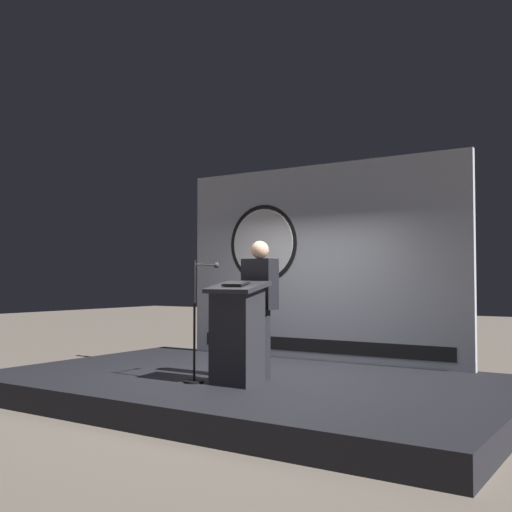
% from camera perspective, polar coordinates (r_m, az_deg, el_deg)
% --- Properties ---
extents(ground_plane, '(40.00, 40.00, 0.00)m').
position_cam_1_polar(ground_plane, '(7.88, -0.54, -13.25)').
color(ground_plane, '#6B6056').
extents(stage_platform, '(6.40, 4.00, 0.30)m').
position_cam_1_polar(stage_platform, '(7.85, -0.54, -12.18)').
color(stage_platform, black).
rests_on(stage_platform, ground).
extents(banner_display, '(4.60, 0.12, 2.95)m').
position_cam_1_polar(banner_display, '(9.35, 5.61, -0.60)').
color(banner_display, '#B2B7C1').
rests_on(banner_display, stage_platform).
extents(podium, '(0.64, 0.50, 1.20)m').
position_cam_1_polar(podium, '(7.15, -1.77, -7.20)').
color(podium, '#26262B').
rests_on(podium, stage_platform).
extents(speaker_person, '(0.40, 0.26, 1.69)m').
position_cam_1_polar(speaker_person, '(7.53, 0.36, -4.86)').
color(speaker_person, black).
rests_on(speaker_person, stage_platform).
extents(microphone_stand, '(0.24, 0.58, 1.44)m').
position_cam_1_polar(microphone_stand, '(7.39, -5.44, -7.63)').
color(microphone_stand, black).
rests_on(microphone_stand, stage_platform).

